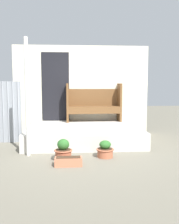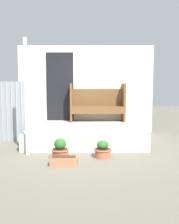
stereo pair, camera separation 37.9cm
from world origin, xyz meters
The scene contains 8 objects.
ground_plane centered at (0.00, 0.00, 0.00)m, with size 24.00×24.00×0.00m, color #706B5B.
porch_slab centered at (0.01, 1.13, 0.19)m, with size 2.80×2.26×0.38m.
house_wall centered at (-0.02, 2.29, 1.30)m, with size 4.00×0.08×2.60m.
support_post centered at (-1.18, -0.13, 1.19)m, with size 0.08×0.08×2.37m.
bench centered at (0.35, 2.04, 0.93)m, with size 1.60×0.46×1.11m.
flower_pot_left centered at (-0.45, -0.52, 0.18)m, with size 0.35×0.35×0.42m.
flower_pot_middle centered at (0.37, -0.35, 0.15)m, with size 0.35×0.35×0.34m.
planter_box_rect centered at (-0.35, -0.85, 0.08)m, with size 0.49×0.18×0.16m.
Camera 2 is at (0.08, -5.20, 1.43)m, focal length 40.00 mm.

